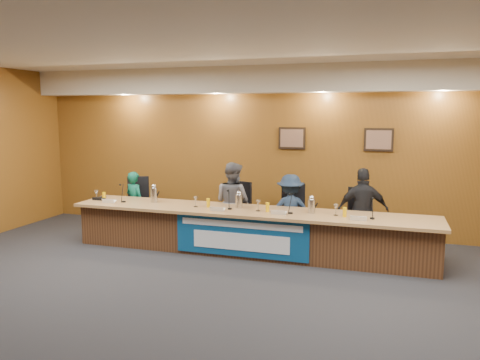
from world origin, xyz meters
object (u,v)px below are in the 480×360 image
object	(u,v)px
carafe_left	(154,195)
carafe_right	(312,206)
office_chair_c	(291,219)
panelist_a	(135,202)
office_chair_b	(235,215)
carafe_mid	(239,201)
speakerphone	(101,198)
panelist_c	(290,211)
dais_body	(248,232)
office_chair_a	(138,208)
panelist_d	(363,211)
office_chair_d	(363,224)
panelist_b	(233,202)
banner	(241,237)

from	to	relation	value
carafe_left	carafe_right	bearing A→B (deg)	-0.67
office_chair_c	carafe_right	bearing A→B (deg)	-58.58
panelist_a	office_chair_b	xyz separation A→B (m)	(2.01, 0.10, -0.13)
carafe_mid	office_chair_c	bearing A→B (deg)	39.18
carafe_mid	speakerphone	size ratio (longest dim) A/B	0.71
panelist_c	carafe_right	world-z (taller)	panelist_c
dais_body	carafe_left	bearing A→B (deg)	178.67
dais_body	panelist_c	world-z (taller)	panelist_c
carafe_left	panelist_a	bearing A→B (deg)	143.63
carafe_mid	office_chair_a	bearing A→B (deg)	164.80
panelist_d	office_chair_a	bearing A→B (deg)	-13.38
office_chair_d	carafe_right	xyz separation A→B (m)	(-0.77, -0.65, 0.38)
office_chair_b	carafe_mid	world-z (taller)	carafe_mid
office_chair_d	carafe_left	size ratio (longest dim) A/B	1.83
panelist_c	office_chair_d	distance (m)	1.24
panelist_a	panelist_d	world-z (taller)	panelist_d
panelist_b	speakerphone	xyz separation A→B (m)	(-2.35, -0.60, 0.04)
office_chair_c	banner	bearing A→B (deg)	-122.68
office_chair_c	office_chair_a	bearing A→B (deg)	176.33
banner	carafe_left	world-z (taller)	carafe_left
office_chair_c	carafe_mid	distance (m)	1.06
panelist_c	office_chair_d	size ratio (longest dim) A/B	2.67
dais_body	speakerphone	distance (m)	2.85
speakerphone	office_chair_c	bearing A→B (deg)	11.64
carafe_mid	speakerphone	bearing A→B (deg)	-178.34
office_chair_a	office_chair_b	world-z (taller)	same
panelist_c	office_chair_d	world-z (taller)	panelist_c
office_chair_d	office_chair_c	bearing A→B (deg)	162.23
office_chair_a	banner	bearing A→B (deg)	-47.44
office_chair_b	carafe_left	world-z (taller)	carafe_left
panelist_b	carafe_left	distance (m)	1.41
panelist_a	carafe_mid	distance (m)	2.37
carafe_right	panelist_a	bearing A→B (deg)	171.12
panelist_b	speakerphone	world-z (taller)	panelist_b
panelist_d	office_chair_a	world-z (taller)	panelist_d
panelist_b	speakerphone	distance (m)	2.43
office_chair_b	speakerphone	world-z (taller)	speakerphone
office_chair_b	carafe_left	size ratio (longest dim) A/B	1.83
office_chair_c	panelist_a	bearing A→B (deg)	178.19
panelist_b	panelist_c	xyz separation A→B (m)	(1.06, 0.00, -0.09)
panelist_d	carafe_right	distance (m)	0.96
panelist_a	speakerphone	size ratio (longest dim) A/B	3.79
panelist_d	carafe_right	xyz separation A→B (m)	(-0.77, -0.55, 0.14)
office_chair_c	panelist_d	bearing A→B (deg)	-8.34
banner	speakerphone	distance (m)	2.87
panelist_b	panelist_d	xyz separation A→B (m)	(2.28, 0.00, -0.01)
banner	panelist_d	world-z (taller)	panelist_d
speakerphone	banner	bearing A→B (deg)	-7.54
panelist_d	carafe_left	xyz separation A→B (m)	(-3.59, -0.52, 0.16)
panelist_b	office_chair_a	xyz separation A→B (m)	(-2.01, 0.10, -0.25)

